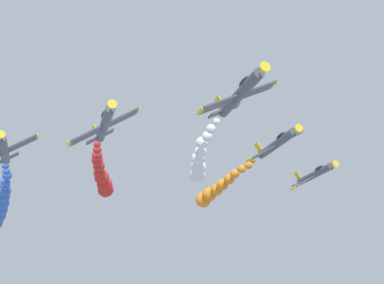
% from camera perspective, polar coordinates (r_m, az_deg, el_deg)
% --- Properties ---
extents(airplane_lead, '(8.63, 10.35, 4.76)m').
position_cam_1_polar(airplane_lead, '(45.05, 6.17, 6.18)').
color(airplane_lead, '#474C56').
extents(smoke_trail_lead, '(3.92, 14.75, 3.82)m').
position_cam_1_polar(smoke_trail_lead, '(59.28, 1.00, -2.45)').
color(smoke_trail_lead, white).
extents(airplane_left_inner, '(8.37, 10.35, 5.25)m').
position_cam_1_polar(airplane_left_inner, '(59.65, 10.82, -0.18)').
color(airplane_left_inner, '#474C56').
extents(smoke_trail_left_inner, '(4.42, 16.87, 4.26)m').
position_cam_1_polar(smoke_trail_left_inner, '(74.37, 2.98, -6.17)').
color(smoke_trail_left_inner, orange).
extents(airplane_right_inner, '(8.05, 10.35, 5.76)m').
position_cam_1_polar(airplane_right_inner, '(52.91, -11.08, 2.31)').
color(airplane_right_inner, '#474C56').
extents(smoke_trail_right_inner, '(5.04, 16.61, 3.73)m').
position_cam_1_polar(smoke_trail_right_inner, '(69.59, -11.39, -4.53)').
color(smoke_trail_right_inner, red).
extents(airplane_left_outer, '(8.31, 10.35, 5.35)m').
position_cam_1_polar(airplane_left_outer, '(73.66, 15.47, -3.96)').
color(airplane_left_outer, '#474C56').
extents(airplane_right_outer, '(8.03, 10.35, 5.79)m').
position_cam_1_polar(airplane_right_outer, '(63.27, -22.94, -0.88)').
color(airplane_right_outer, '#474C56').
extents(smoke_trail_right_outer, '(4.39, 20.98, 6.69)m').
position_cam_1_polar(smoke_trail_right_outer, '(82.92, -23.36, -7.59)').
color(smoke_trail_right_outer, blue).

